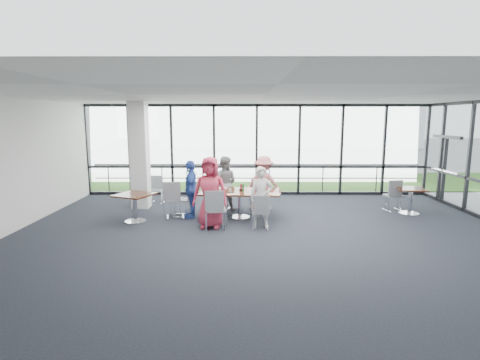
{
  "coord_description": "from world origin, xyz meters",
  "views": [
    {
      "loc": [
        -0.54,
        -8.2,
        2.69
      ],
      "look_at": [
        -0.57,
        1.49,
        1.1
      ],
      "focal_mm": 28.0,
      "sensor_mm": 36.0,
      "label": 1
    }
  ],
  "objects_px": {
    "side_table_right": "(411,193)",
    "chair_main_fr": "(257,194)",
    "diner_end": "(191,189)",
    "chair_spare_lb": "(157,190)",
    "chair_main_end": "(182,200)",
    "chair_spare_la": "(175,200)",
    "diner_far_right": "(264,183)",
    "main_table": "(240,195)",
    "chair_main_nl": "(216,210)",
    "diner_near_left": "(210,192)",
    "diner_far_left": "(224,183)",
    "chair_spare_r": "(393,196)",
    "structural_column": "(140,155)",
    "side_table_left": "(135,198)",
    "diner_near_right": "(261,197)",
    "chair_main_nr": "(261,212)",
    "chair_main_fl": "(223,194)"
  },
  "relations": [
    {
      "from": "side_table_right",
      "to": "chair_main_fr",
      "type": "bearing_deg",
      "value": 172.47
    },
    {
      "from": "diner_end",
      "to": "chair_spare_lb",
      "type": "height_order",
      "value": "diner_end"
    },
    {
      "from": "chair_spare_lb",
      "to": "chair_main_end",
      "type": "bearing_deg",
      "value": 132.5
    },
    {
      "from": "chair_spare_la",
      "to": "diner_far_right",
      "type": "bearing_deg",
      "value": 8.72
    },
    {
      "from": "diner_far_right",
      "to": "chair_spare_la",
      "type": "xyz_separation_m",
      "value": [
        -2.48,
        -0.92,
        -0.31
      ]
    },
    {
      "from": "main_table",
      "to": "chair_spare_la",
      "type": "height_order",
      "value": "chair_spare_la"
    },
    {
      "from": "diner_end",
      "to": "chair_main_nl",
      "type": "height_order",
      "value": "diner_end"
    },
    {
      "from": "diner_near_left",
      "to": "chair_main_nl",
      "type": "height_order",
      "value": "diner_near_left"
    },
    {
      "from": "diner_far_left",
      "to": "chair_spare_r",
      "type": "relative_size",
      "value": 1.74
    },
    {
      "from": "main_table",
      "to": "chair_main_fr",
      "type": "relative_size",
      "value": 2.48
    },
    {
      "from": "structural_column",
      "to": "chair_spare_r",
      "type": "xyz_separation_m",
      "value": [
        7.53,
        -0.43,
        -1.14
      ]
    },
    {
      "from": "chair_spare_r",
      "to": "diner_far_right",
      "type": "bearing_deg",
      "value": 166.45
    },
    {
      "from": "chair_main_nl",
      "to": "diner_far_left",
      "type": "bearing_deg",
      "value": 79.83
    },
    {
      "from": "side_table_left",
      "to": "chair_main_end",
      "type": "height_order",
      "value": "chair_main_end"
    },
    {
      "from": "diner_near_right",
      "to": "chair_spare_r",
      "type": "distance_m",
      "value": 4.35
    },
    {
      "from": "chair_main_end",
      "to": "structural_column",
      "type": "bearing_deg",
      "value": -129.41
    },
    {
      "from": "diner_far_right",
      "to": "chair_main_nr",
      "type": "bearing_deg",
      "value": 101.59
    },
    {
      "from": "diner_end",
      "to": "chair_spare_r",
      "type": "relative_size",
      "value": 1.72
    },
    {
      "from": "diner_near_left",
      "to": "chair_main_nr",
      "type": "height_order",
      "value": "diner_near_left"
    },
    {
      "from": "diner_far_right",
      "to": "chair_main_nl",
      "type": "relative_size",
      "value": 1.66
    },
    {
      "from": "diner_near_left",
      "to": "chair_main_end",
      "type": "relative_size",
      "value": 1.93
    },
    {
      "from": "diner_far_left",
      "to": "side_table_left",
      "type": "bearing_deg",
      "value": 39.35
    },
    {
      "from": "chair_main_nr",
      "to": "chair_main_fr",
      "type": "relative_size",
      "value": 0.95
    },
    {
      "from": "side_table_left",
      "to": "diner_near_left",
      "type": "bearing_deg",
      "value": -13.85
    },
    {
      "from": "side_table_right",
      "to": "chair_spare_la",
      "type": "relative_size",
      "value": 0.9
    },
    {
      "from": "main_table",
      "to": "side_table_left",
      "type": "xyz_separation_m",
      "value": [
        -2.76,
        -0.43,
        -0.01
      ]
    },
    {
      "from": "chair_main_nl",
      "to": "side_table_left",
      "type": "bearing_deg",
      "value": 156.58
    },
    {
      "from": "diner_near_right",
      "to": "chair_main_fr",
      "type": "bearing_deg",
      "value": 92.11
    },
    {
      "from": "chair_main_nl",
      "to": "structural_column",
      "type": "bearing_deg",
      "value": 129.95
    },
    {
      "from": "main_table",
      "to": "side_table_right",
      "type": "relative_size",
      "value": 2.47
    },
    {
      "from": "diner_end",
      "to": "chair_spare_r",
      "type": "bearing_deg",
      "value": 93.89
    },
    {
      "from": "main_table",
      "to": "chair_spare_lb",
      "type": "distance_m",
      "value": 3.22
    },
    {
      "from": "main_table",
      "to": "diner_end",
      "type": "relative_size",
      "value": 1.4
    },
    {
      "from": "diner_far_right",
      "to": "diner_far_left",
      "type": "bearing_deg",
      "value": 18.39
    },
    {
      "from": "chair_main_end",
      "to": "side_table_right",
      "type": "bearing_deg",
      "value": 90.17
    },
    {
      "from": "diner_near_left",
      "to": "chair_main_fr",
      "type": "bearing_deg",
      "value": 64.04
    },
    {
      "from": "chair_main_nl",
      "to": "chair_main_fr",
      "type": "bearing_deg",
      "value": 55.15
    },
    {
      "from": "side_table_left",
      "to": "structural_column",
      "type": "bearing_deg",
      "value": 99.21
    },
    {
      "from": "side_table_left",
      "to": "chair_main_nl",
      "type": "xyz_separation_m",
      "value": [
        2.18,
        -0.64,
        -0.15
      ]
    },
    {
      "from": "diner_far_left",
      "to": "chair_spare_lb",
      "type": "distance_m",
      "value": 2.41
    },
    {
      "from": "diner_far_right",
      "to": "side_table_right",
      "type": "bearing_deg",
      "value": -169.69
    },
    {
      "from": "diner_far_right",
      "to": "chair_main_fr",
      "type": "bearing_deg",
      "value": -6.46
    },
    {
      "from": "chair_main_fr",
      "to": "chair_main_nr",
      "type": "bearing_deg",
      "value": 81.29
    },
    {
      "from": "diner_far_left",
      "to": "chair_main_fl",
      "type": "xyz_separation_m",
      "value": [
        -0.03,
        0.22,
        -0.36
      ]
    },
    {
      "from": "structural_column",
      "to": "diner_far_right",
      "type": "height_order",
      "value": "structural_column"
    },
    {
      "from": "chair_main_end",
      "to": "chair_spare_la",
      "type": "xyz_separation_m",
      "value": [
        -0.17,
        -0.14,
        0.04
      ]
    },
    {
      "from": "chair_main_nr",
      "to": "chair_main_fr",
      "type": "bearing_deg",
      "value": 93.05
    },
    {
      "from": "chair_spare_la",
      "to": "chair_spare_lb",
      "type": "height_order",
      "value": "chair_spare_la"
    },
    {
      "from": "side_table_left",
      "to": "chair_main_end",
      "type": "bearing_deg",
      "value": 26.66
    },
    {
      "from": "chair_main_fr",
      "to": "structural_column",
      "type": "bearing_deg",
      "value": -12.15
    }
  ]
}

